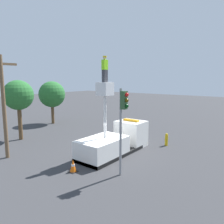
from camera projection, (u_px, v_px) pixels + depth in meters
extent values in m
plane|color=#38383A|center=(111.00, 154.00, 16.16)|extent=(120.00, 120.00, 0.00)
cube|color=black|center=(111.00, 153.00, 16.14)|extent=(5.52, 2.31, 0.24)
cube|color=white|center=(102.00, 148.00, 15.31)|extent=(3.63, 2.25, 1.43)
cube|color=white|center=(131.00, 133.00, 18.16)|extent=(1.89, 2.25, 2.09)
cube|color=black|center=(137.00, 126.00, 18.85)|extent=(0.03, 1.91, 0.83)
cube|color=orange|center=(131.00, 120.00, 17.99)|extent=(0.36, 1.35, 0.14)
cylinder|color=silver|center=(105.00, 116.00, 15.21)|extent=(0.22, 0.22, 3.09)
cube|color=silver|center=(105.00, 89.00, 14.92)|extent=(0.91, 0.91, 0.90)
cube|color=#38383D|center=(105.00, 76.00, 14.78)|extent=(0.34, 0.26, 0.84)
cube|color=#8CEA1E|center=(105.00, 65.00, 14.67)|extent=(0.40, 0.26, 0.66)
sphere|color=beige|center=(105.00, 58.00, 14.60)|extent=(0.23, 0.23, 0.23)
cylinder|color=yellow|center=(105.00, 57.00, 14.59)|extent=(0.26, 0.26, 0.09)
cylinder|color=gray|center=(121.00, 133.00, 12.38)|extent=(0.14, 0.14, 5.05)
cube|color=#2D512D|center=(124.00, 100.00, 11.96)|extent=(0.34, 0.28, 1.00)
sphere|color=red|center=(127.00, 95.00, 11.80)|extent=(0.22, 0.22, 0.22)
sphere|color=#503C07|center=(127.00, 100.00, 11.85)|extent=(0.22, 0.22, 0.22)
sphere|color=#083710|center=(127.00, 106.00, 11.90)|extent=(0.22, 0.22, 0.22)
cylinder|color=gold|center=(166.00, 140.00, 18.26)|extent=(0.25, 0.25, 0.87)
sphere|color=gold|center=(167.00, 135.00, 18.18)|extent=(0.21, 0.21, 0.21)
cylinder|color=gold|center=(166.00, 140.00, 18.10)|extent=(0.12, 0.10, 0.10)
cylinder|color=gold|center=(167.00, 139.00, 18.39)|extent=(0.12, 0.10, 0.10)
cube|color=black|center=(73.00, 172.00, 13.17)|extent=(0.49, 0.49, 0.03)
cone|color=orange|center=(73.00, 166.00, 13.11)|extent=(0.41, 0.41, 0.77)
cylinder|color=white|center=(73.00, 165.00, 13.11)|extent=(0.21, 0.21, 0.11)
cylinder|color=brown|center=(53.00, 113.00, 27.11)|extent=(0.36, 0.36, 2.52)
sphere|color=#286B2D|center=(52.00, 94.00, 26.74)|extent=(3.19, 3.19, 3.19)
cylinder|color=brown|center=(20.00, 123.00, 19.92)|extent=(0.36, 0.36, 3.16)
sphere|color=#286B2D|center=(18.00, 95.00, 19.53)|extent=(2.68, 2.68, 2.68)
cylinder|color=brown|center=(4.00, 108.00, 15.00)|extent=(0.26, 0.26, 7.15)
cube|color=brown|center=(1.00, 64.00, 14.54)|extent=(2.20, 0.16, 0.16)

